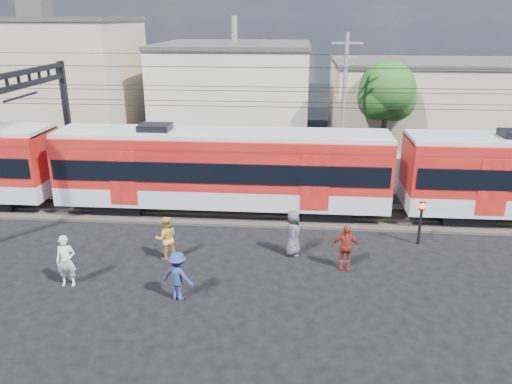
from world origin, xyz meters
TOP-DOWN VIEW (x-y plane):
  - ground at (0.00, 0.00)m, footprint 120.00×120.00m
  - track_bed at (0.00, 8.00)m, footprint 70.00×3.40m
  - rail_near at (0.00, 7.25)m, footprint 70.00×0.12m
  - rail_far at (0.00, 8.75)m, footprint 70.00×0.12m
  - commuter_train at (-0.12, 8.00)m, footprint 50.30×3.08m
  - catenary at (-8.65, 8.00)m, footprint 70.00×9.30m
  - building_west at (-17.00, 24.00)m, footprint 14.28×10.20m
  - building_midwest at (-2.00, 27.00)m, footprint 12.24×12.24m
  - building_mideast at (14.00, 24.00)m, footprint 16.32×10.20m
  - utility_pole_mid at (6.00, 15.00)m, footprint 1.80×0.24m
  - tree_near at (9.19, 18.09)m, footprint 3.82×3.64m
  - pedestrian_a at (-4.96, 0.48)m, footprint 0.76×0.55m
  - pedestrian_b at (-1.86, 2.84)m, footprint 1.08×0.96m
  - pedestrian_c at (-0.69, -0.15)m, footprint 1.32×1.02m
  - pedestrian_d at (5.26, 2.59)m, footprint 1.08×0.45m
  - pedestrian_e at (3.23, 3.65)m, footprint 0.67×0.98m
  - crossing_signal at (8.65, 5.11)m, footprint 0.28×0.28m

SIDE VIEW (x-z plane):
  - ground at x=0.00m, z-range 0.00..0.00m
  - track_bed at x=0.00m, z-range 0.00..0.12m
  - rail_near at x=0.00m, z-range 0.12..0.24m
  - rail_far at x=0.00m, z-range 0.12..0.24m
  - pedestrian_c at x=-0.69m, z-range 0.00..1.81m
  - pedestrian_b at x=-1.86m, z-range 0.00..1.84m
  - pedestrian_d at x=5.26m, z-range 0.00..1.85m
  - pedestrian_a at x=-4.96m, z-range 0.00..1.95m
  - pedestrian_e at x=3.23m, z-range 0.00..1.95m
  - crossing_signal at x=8.65m, z-range 0.38..2.33m
  - commuter_train at x=-0.12m, z-range 0.31..4.49m
  - building_mideast at x=14.00m, z-range 0.01..6.31m
  - building_midwest at x=-2.00m, z-range 0.01..7.31m
  - utility_pole_mid at x=6.00m, z-range 0.28..8.78m
  - building_west at x=-17.00m, z-range 0.01..9.31m
  - tree_near at x=9.19m, z-range 1.30..8.02m
  - catenary at x=-8.65m, z-range 1.38..8.89m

